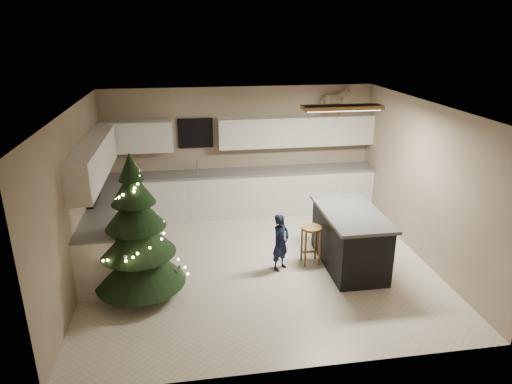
# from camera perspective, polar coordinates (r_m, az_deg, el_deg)

# --- Properties ---
(ground_plane) EXTENTS (5.50, 5.50, 0.00)m
(ground_plane) POSITION_cam_1_polar(r_m,az_deg,el_deg) (7.67, 0.41, -9.00)
(ground_plane) COLOR beige
(room_shell) EXTENTS (5.52, 5.02, 2.61)m
(room_shell) POSITION_cam_1_polar(r_m,az_deg,el_deg) (6.99, 0.63, 3.67)
(room_shell) COLOR #A08D7A
(room_shell) RESTS_ON ground_plane
(cabinetry) EXTENTS (5.50, 3.20, 2.00)m
(cabinetry) POSITION_cam_1_polar(r_m,az_deg,el_deg) (8.78, -7.21, 0.14)
(cabinetry) COLOR silver
(cabinetry) RESTS_ON ground_plane
(island) EXTENTS (0.90, 1.70, 0.95)m
(island) POSITION_cam_1_polar(r_m,az_deg,el_deg) (7.59, 11.60, -5.68)
(island) COLOR black
(island) RESTS_ON ground_plane
(bar_stool) EXTENTS (0.34, 0.34, 0.65)m
(bar_stool) POSITION_cam_1_polar(r_m,az_deg,el_deg) (7.54, 6.90, -5.46)
(bar_stool) COLOR olive
(bar_stool) RESTS_ON ground_plane
(christmas_tree) EXTENTS (1.34, 1.30, 2.15)m
(christmas_tree) POSITION_cam_1_polar(r_m,az_deg,el_deg) (6.69, -14.61, -5.74)
(christmas_tree) COLOR #3F2816
(christmas_tree) RESTS_ON ground_plane
(toddler) EXTENTS (0.41, 0.39, 0.95)m
(toddler) POSITION_cam_1_polar(r_m,az_deg,el_deg) (7.32, 3.10, -6.31)
(toddler) COLOR black
(toddler) RESTS_ON ground_plane
(rocking_horse) EXTENTS (0.69, 0.45, 0.56)m
(rocking_horse) POSITION_cam_1_polar(r_m,az_deg,el_deg) (9.54, 9.77, 11.11)
(rocking_horse) COLOR olive
(rocking_horse) RESTS_ON cabinetry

